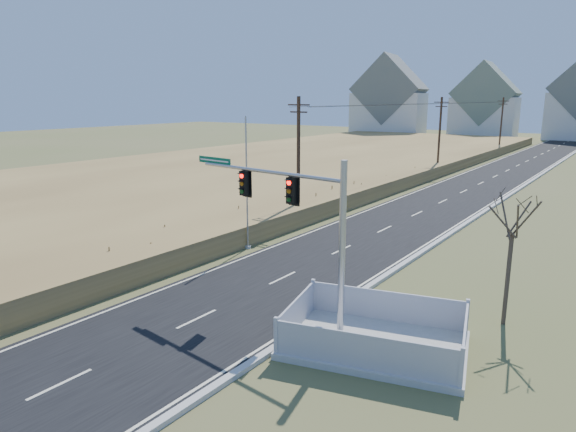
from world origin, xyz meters
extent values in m
plane|color=#555C2C|center=(0.00, 0.00, 0.00)|extent=(260.00, 260.00, 0.00)
cube|color=black|center=(0.00, 50.00, 0.03)|extent=(8.00, 180.00, 0.06)
cube|color=#B2AFA8|center=(4.15, 50.00, 0.09)|extent=(0.30, 180.00, 0.18)
cube|color=tan|center=(-24.00, 40.00, 0.65)|extent=(38.00, 110.00, 1.30)
cylinder|color=#422D1E|center=(-6.50, 15.00, 4.50)|extent=(0.26, 0.26, 9.00)
cube|color=#422D1E|center=(-6.50, 15.00, 8.40)|extent=(1.80, 0.10, 0.10)
cube|color=#422D1E|center=(-6.50, 15.00, 7.90)|extent=(1.40, 0.10, 0.10)
cylinder|color=#422D1E|center=(-6.50, 45.00, 4.50)|extent=(0.26, 0.26, 9.00)
cube|color=#422D1E|center=(-6.50, 45.00, 8.40)|extent=(1.80, 0.10, 0.10)
cube|color=#422D1E|center=(-6.50, 45.00, 7.90)|extent=(1.40, 0.10, 0.10)
cylinder|color=#422D1E|center=(-6.50, 75.00, 4.50)|extent=(0.26, 0.26, 9.00)
cube|color=#422D1E|center=(-6.50, 75.00, 8.40)|extent=(1.80, 0.10, 0.10)
cube|color=#422D1E|center=(-6.50, 75.00, 7.90)|extent=(1.40, 0.10, 0.10)
cube|color=silver|center=(-38.00, 100.00, 5.00)|extent=(17.38, 13.12, 10.00)
cube|color=slate|center=(-38.00, 100.00, 10.90)|extent=(17.69, 13.38, 16.29)
cube|color=silver|center=(-18.00, 108.00, 4.50)|extent=(14.66, 10.95, 9.00)
cube|color=slate|center=(-18.00, 108.00, 9.90)|extent=(14.93, 11.17, 14.26)
cylinder|color=#9EA0A5|center=(5.46, 0.19, 0.10)|extent=(0.58, 0.58, 0.19)
cylinder|color=#9EA0A5|center=(5.46, 0.19, 3.36)|extent=(0.25, 0.25, 6.72)
cylinder|color=#9EA0A5|center=(1.65, 0.65, 5.96)|extent=(7.65, 1.07, 0.15)
cube|color=black|center=(2.98, 0.49, 5.33)|extent=(0.37, 0.32, 1.05)
cube|color=black|center=(0.31, 0.81, 5.33)|extent=(0.37, 0.32, 1.05)
cube|color=#04563A|center=(-1.60, 1.04, 6.15)|extent=(2.10, 0.29, 0.29)
cube|color=#B7B5AD|center=(7.00, 0.02, 0.12)|extent=(7.25, 5.78, 0.24)
cube|color=silver|center=(7.50, -1.94, 0.85)|extent=(5.91, 1.57, 1.21)
cube|color=silver|center=(6.50, 1.99, 0.85)|extent=(5.91, 1.57, 1.21)
cube|color=silver|center=(4.06, -0.72, 0.85)|extent=(1.07, 3.95, 1.21)
cube|color=silver|center=(9.94, 0.77, 0.85)|extent=(1.07, 3.95, 1.21)
cube|color=white|center=(5.52, -1.02, 0.32)|extent=(0.49, 0.14, 0.61)
cube|color=#B51C0C|center=(5.51, -1.05, 0.32)|extent=(0.39, 0.09, 0.18)
cylinder|color=#B7B5AD|center=(-4.87, 7.17, 0.08)|extent=(0.35, 0.35, 0.16)
cylinder|color=#9EA0A5|center=(-4.87, 7.17, 3.94)|extent=(0.10, 0.10, 7.87)
cylinder|color=#4C3F33|center=(10.32, 4.88, 1.87)|extent=(0.17, 0.17, 3.74)
camera|label=1|loc=(14.27, -15.76, 8.86)|focal=32.00mm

